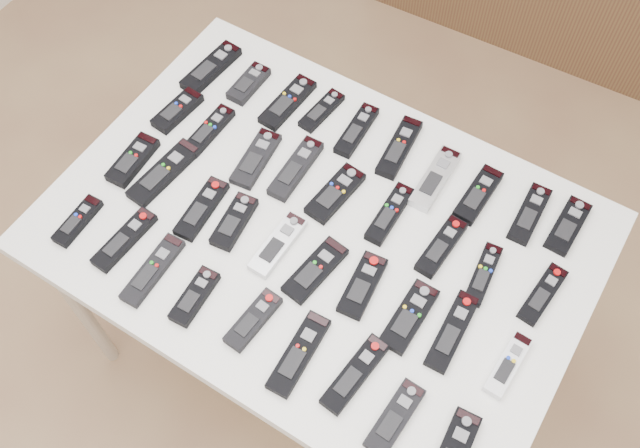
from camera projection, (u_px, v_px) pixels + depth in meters
The scene contains 39 objects.
ground at pixel (304, 346), 2.35m from camera, with size 4.00×4.00×0.00m, color brown.
table at pixel (320, 240), 1.73m from camera, with size 1.25×0.88×0.78m.
remote_0 at pixel (211, 68), 1.93m from camera, with size 0.06×0.19×0.02m, color black.
remote_1 at pixel (249, 84), 1.90m from camera, with size 0.05×0.14×0.02m, color black.
remote_2 at pixel (288, 102), 1.87m from camera, with size 0.06×0.19×0.02m, color black.
remote_3 at pixel (322, 111), 1.85m from camera, with size 0.04×0.15×0.02m, color black.
remote_4 at pixel (357, 130), 1.82m from camera, with size 0.05×0.17×0.02m, color black.
remote_5 at pixel (399, 147), 1.79m from camera, with size 0.05×0.19×0.02m, color black.
remote_6 at pixel (435, 179), 1.74m from camera, with size 0.05×0.19×0.02m, color #B7B7BC.
remote_7 at pixel (478, 195), 1.72m from camera, with size 0.05×0.17×0.02m, color black.
remote_8 at pixel (530, 214), 1.69m from camera, with size 0.05×0.17×0.02m, color black.
remote_9 at pixel (568, 226), 1.67m from camera, with size 0.06×0.16×0.02m, color black.
remote_10 at pixel (177, 110), 1.85m from camera, with size 0.05×0.15×0.02m, color black.
remote_11 at pixel (209, 130), 1.82m from camera, with size 0.05×0.17×0.02m, color black.
remote_12 at pixel (256, 159), 1.77m from camera, with size 0.06×0.17×0.02m, color black.
remote_13 at pixel (296, 168), 1.76m from camera, with size 0.05×0.19×0.02m, color black.
remote_14 at pixel (335, 193), 1.72m from camera, with size 0.06×0.17×0.02m, color black.
remote_15 at pixel (389, 214), 1.69m from camera, with size 0.04×0.17×0.02m, color black.
remote_16 at pixel (441, 246), 1.64m from camera, with size 0.05×0.17×0.02m, color black.
remote_17 at pixel (483, 274), 1.61m from camera, with size 0.04×0.16×0.02m, color black.
remote_18 at pixel (543, 294), 1.58m from camera, with size 0.04×0.16×0.02m, color black.
remote_19 at pixel (133, 160), 1.77m from camera, with size 0.06×0.16×0.02m, color black.
remote_20 at pixel (164, 172), 1.75m from camera, with size 0.06×0.21×0.02m, color black.
remote_21 at pixel (202, 209), 1.70m from camera, with size 0.05×0.17×0.02m, color black.
remote_22 at pixel (234, 222), 1.68m from camera, with size 0.05×0.15×0.02m, color black.
remote_23 at pixel (278, 244), 1.65m from camera, with size 0.05×0.17×0.02m, color #B7B7BC.
remote_24 at pixel (315, 270), 1.61m from camera, with size 0.06×0.17×0.02m, color black.
remote_25 at pixel (363, 285), 1.59m from camera, with size 0.06×0.16×0.02m, color black.
remote_26 at pixel (409, 317), 1.55m from camera, with size 0.06×0.17×0.02m, color black.
remote_27 at pixel (452, 331), 1.54m from camera, with size 0.05×0.19×0.02m, color black.
remote_28 at pixel (508, 365), 1.50m from camera, with size 0.04×0.15×0.02m, color silver.
remote_29 at pixel (78, 221), 1.68m from camera, with size 0.04×0.14×0.02m, color black.
remote_30 at pixel (125, 239), 1.65m from camera, with size 0.05×0.18×0.02m, color black.
remote_31 at pixel (153, 270), 1.61m from camera, with size 0.05×0.19×0.02m, color black.
remote_32 at pixel (195, 296), 1.58m from camera, with size 0.05×0.14×0.02m, color black.
remote_33 at pixel (253, 320), 1.55m from camera, with size 0.05×0.15×0.02m, color black.
remote_34 at pixel (299, 354), 1.51m from camera, with size 0.05×0.19×0.02m, color black.
remote_35 at pixel (355, 374), 1.49m from camera, with size 0.05×0.19×0.02m, color black.
remote_36 at pixel (395, 418), 1.44m from camera, with size 0.05×0.16×0.02m, color black.
Camera 1 is at (0.50, -0.70, 2.23)m, focal length 40.00 mm.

